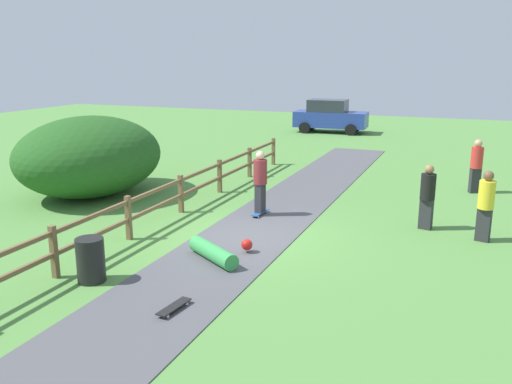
# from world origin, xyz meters

# --- Properties ---
(ground_plane) EXTENTS (60.00, 60.00, 0.00)m
(ground_plane) POSITION_xyz_m (0.00, 0.00, 0.00)
(ground_plane) COLOR #568E42
(asphalt_path) EXTENTS (2.40, 28.00, 0.02)m
(asphalt_path) POSITION_xyz_m (0.00, 0.00, 0.01)
(asphalt_path) COLOR #515156
(asphalt_path) RESTS_ON ground_plane
(wooden_fence) EXTENTS (0.12, 18.12, 1.10)m
(wooden_fence) POSITION_xyz_m (-2.60, 0.00, 0.67)
(wooden_fence) COLOR brown
(wooden_fence) RESTS_ON ground_plane
(bush_large) EXTENTS (4.25, 5.10, 2.55)m
(bush_large) POSITION_xyz_m (-6.33, 2.02, 1.27)
(bush_large) COLOR #23561E
(bush_large) RESTS_ON ground_plane
(trash_bin) EXTENTS (0.56, 0.56, 0.90)m
(trash_bin) POSITION_xyz_m (-1.80, -3.74, 0.45)
(trash_bin) COLOR black
(trash_bin) RESTS_ON ground_plane
(skater_riding) EXTENTS (0.41, 0.81, 1.83)m
(skater_riding) POSITION_xyz_m (-0.37, 1.83, 1.04)
(skater_riding) COLOR #265999
(skater_riding) RESTS_ON asphalt_path
(skater_fallen) EXTENTS (1.50, 1.46, 0.36)m
(skater_fallen) POSITION_xyz_m (0.01, -1.79, 0.20)
(skater_fallen) COLOR green
(skater_fallen) RESTS_ON asphalt_path
(skateboard_loose) EXTENTS (0.29, 0.82, 0.08)m
(skateboard_loose) POSITION_xyz_m (0.40, -4.29, 0.09)
(skateboard_loose) COLOR black
(skateboard_loose) RESTS_ON asphalt_path
(bystander_black) EXTENTS (0.46, 0.46, 1.70)m
(bystander_black) POSITION_xyz_m (4.07, 2.30, 0.94)
(bystander_black) COLOR #2D2D33
(bystander_black) RESTS_ON ground_plane
(bystander_red) EXTENTS (0.51, 0.51, 1.77)m
(bystander_red) POSITION_xyz_m (5.21, 6.93, 0.98)
(bystander_red) COLOR #2D2D33
(bystander_red) RESTS_ON ground_plane
(bystander_yellow) EXTENTS (0.47, 0.47, 1.75)m
(bystander_yellow) POSITION_xyz_m (5.46, 1.82, 0.97)
(bystander_yellow) COLOR #2D2D33
(bystander_yellow) RESTS_ON ground_plane
(parked_car_blue) EXTENTS (4.27, 2.14, 1.92)m
(parked_car_blue) POSITION_xyz_m (-2.91, 19.51, 0.96)
(parked_car_blue) COLOR #283D99
(parked_car_blue) RESTS_ON ground_plane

